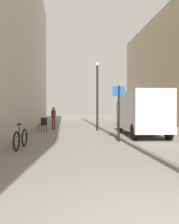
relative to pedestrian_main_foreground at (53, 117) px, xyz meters
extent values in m
plane|color=gray|center=(1.93, -2.83, -0.95)|extent=(80.00, 80.00, 0.00)
cube|color=#BCB29E|center=(-2.91, -2.83, 6.34)|extent=(2.47, 40.00, 14.58)
cube|color=#615F5B|center=(3.51, -2.83, -0.89)|extent=(0.16, 40.00, 0.12)
cylinder|color=maroon|center=(-0.08, -0.01, -0.57)|extent=(0.12, 0.12, 0.78)
cylinder|color=maroon|center=(0.08, 0.01, -0.57)|extent=(0.12, 0.12, 0.78)
cube|color=maroon|center=(0.00, 0.00, 0.15)|extent=(0.24, 0.21, 0.66)
cylinder|color=maroon|center=(-0.12, -0.02, 0.20)|extent=(0.09, 0.09, 0.56)
cylinder|color=maroon|center=(0.12, 0.02, 0.20)|extent=(0.09, 0.09, 0.56)
sphere|color=#9E755B|center=(0.00, 0.00, 0.59)|extent=(0.21, 0.21, 0.21)
cube|color=silver|center=(5.04, -4.99, 0.45)|extent=(2.16, 4.11, 2.14)
cube|color=silver|center=(5.22, -2.21, 0.19)|extent=(2.00, 1.67, 1.60)
cube|color=black|center=(5.25, -1.67, 0.54)|extent=(1.60, 0.14, 0.70)
cylinder|color=black|center=(4.35, -2.31, -0.55)|extent=(0.27, 0.81, 0.80)
cylinder|color=black|center=(6.06, -2.42, -0.55)|extent=(0.27, 0.81, 0.80)
cylinder|color=black|center=(4.11, -6.23, -0.55)|extent=(0.27, 0.81, 0.80)
cylinder|color=black|center=(5.81, -6.34, -0.55)|extent=(0.27, 0.81, 0.80)
cylinder|color=black|center=(3.27, -6.57, 0.35)|extent=(0.10, 0.10, 2.60)
cube|color=#2659B2|center=(3.27, -6.57, 1.40)|extent=(0.59, 0.16, 0.44)
cylinder|color=black|center=(3.08, -0.94, 1.30)|extent=(0.14, 0.14, 4.50)
sphere|color=beige|center=(3.08, -0.94, 3.67)|extent=(0.28, 0.28, 0.28)
torus|color=black|center=(-0.87, -7.57, -0.59)|extent=(0.14, 0.72, 0.72)
torus|color=black|center=(-0.98, -8.62, -0.59)|extent=(0.14, 0.72, 0.72)
cylinder|color=black|center=(-0.92, -8.09, -0.44)|extent=(0.15, 0.94, 0.05)
cylinder|color=black|center=(-0.95, -8.28, -0.22)|extent=(0.04, 0.04, 0.40)
cube|color=black|center=(-0.95, -8.28, 0.00)|extent=(0.13, 0.25, 0.06)
cylinder|color=black|center=(-0.55, -1.96, -0.73)|extent=(0.04, 0.04, 0.45)
cylinder|color=black|center=(-0.89, -1.81, -0.73)|extent=(0.04, 0.04, 0.45)
cylinder|color=black|center=(-0.40, -1.62, -0.73)|extent=(0.04, 0.04, 0.45)
cylinder|color=black|center=(-0.74, -1.47, -0.73)|extent=(0.04, 0.04, 0.45)
cube|color=black|center=(-0.64, -1.72, -0.48)|extent=(0.58, 0.58, 0.04)
cube|color=black|center=(-0.56, -1.53, -0.24)|extent=(0.42, 0.21, 0.45)
camera|label=1|loc=(0.69, -17.45, 0.59)|focal=38.26mm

